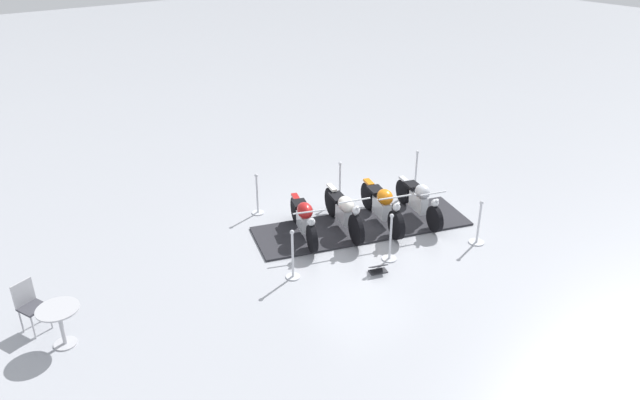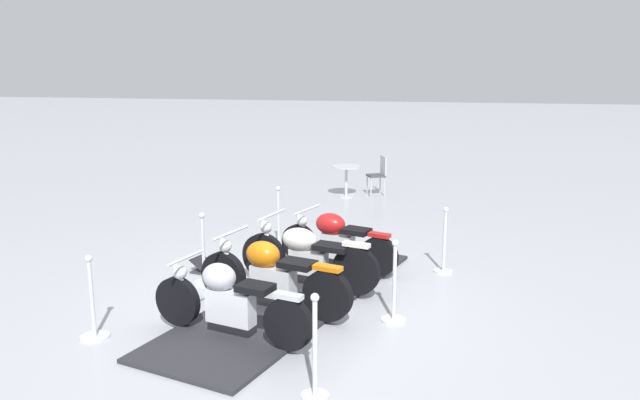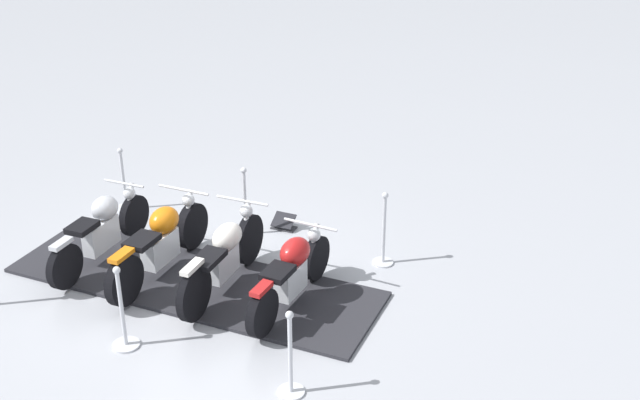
# 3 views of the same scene
# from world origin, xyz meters

# --- Properties ---
(ground_plane) EXTENTS (80.00, 80.00, 0.00)m
(ground_plane) POSITION_xyz_m (0.00, 0.00, 0.00)
(ground_plane) COLOR #A8AAB2
(display_platform) EXTENTS (5.37, 3.04, 0.05)m
(display_platform) POSITION_xyz_m (0.00, 0.00, 0.02)
(display_platform) COLOR #28282D
(display_platform) RESTS_ON ground_plane
(motorcycle_maroon) EXTENTS (0.97, 1.98, 0.91)m
(motorcycle_maroon) POSITION_xyz_m (1.41, -0.40, 0.52)
(motorcycle_maroon) COLOR black
(motorcycle_maroon) RESTS_ON display_platform
(motorcycle_cream) EXTENTS (0.90, 2.16, 1.04)m
(motorcycle_cream) POSITION_xyz_m (0.48, -0.11, 0.54)
(motorcycle_cream) COLOR black
(motorcycle_cream) RESTS_ON display_platform
(motorcycle_copper) EXTENTS (1.00, 2.23, 0.99)m
(motorcycle_copper) POSITION_xyz_m (-0.45, 0.18, 0.53)
(motorcycle_copper) COLOR black
(motorcycle_copper) RESTS_ON display_platform
(motorcycle_chrome) EXTENTS (0.87, 2.16, 0.92)m
(motorcycle_chrome) POSITION_xyz_m (-1.39, 0.48, 0.52)
(motorcycle_chrome) COLOR black
(motorcycle_chrome) RESTS_ON display_platform
(stanchion_left_front) EXTENTS (0.31, 0.31, 1.07)m
(stanchion_left_front) POSITION_xyz_m (1.62, -2.11, 0.36)
(stanchion_left_front) COLOR silver
(stanchion_left_front) RESTS_ON ground_plane
(stanchion_right_mid) EXTENTS (0.33, 0.33, 1.10)m
(stanchion_right_mid) POSITION_xyz_m (0.46, 1.46, 0.36)
(stanchion_right_mid) COLOR silver
(stanchion_right_mid) RESTS_ON ground_plane
(stanchion_left_mid) EXTENTS (0.34, 0.34, 1.09)m
(stanchion_left_mid) POSITION_xyz_m (-0.46, -1.46, 0.34)
(stanchion_left_mid) COLOR silver
(stanchion_left_mid) RESTS_ON ground_plane
(stanchion_right_front) EXTENTS (0.30, 0.30, 1.11)m
(stanchion_right_front) POSITION_xyz_m (2.54, 0.80, 0.39)
(stanchion_right_front) COLOR silver
(stanchion_right_front) RESTS_ON ground_plane
(stanchion_left_rear) EXTENTS (0.30, 0.30, 1.11)m
(stanchion_left_rear) POSITION_xyz_m (-2.54, -0.80, 0.39)
(stanchion_left_rear) COLOR silver
(stanchion_left_rear) RESTS_ON ground_plane
(stanchion_right_rear) EXTENTS (0.36, 0.36, 1.06)m
(stanchion_right_rear) POSITION_xyz_m (-1.62, 2.11, 0.31)
(stanchion_right_rear) COLOR silver
(stanchion_right_rear) RESTS_ON ground_plane
(info_placard) EXTENTS (0.42, 0.33, 0.22)m
(info_placard) POSITION_xyz_m (1.00, 1.70, 0.07)
(info_placard) COLOR #333338
(info_placard) RESTS_ON ground_plane
(cafe_table) EXTENTS (0.72, 0.72, 0.76)m
(cafe_table) POSITION_xyz_m (6.92, 0.17, 0.57)
(cafe_table) COLOR #B7B7BC
(cafe_table) RESTS_ON ground_plane
(cafe_chair_near_table) EXTENTS (0.52, 0.52, 0.97)m
(cafe_chair_near_table) POSITION_xyz_m (7.24, -0.59, 0.56)
(cafe_chair_near_table) COLOR #B7B7BC
(cafe_chair_near_table) RESTS_ON ground_plane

